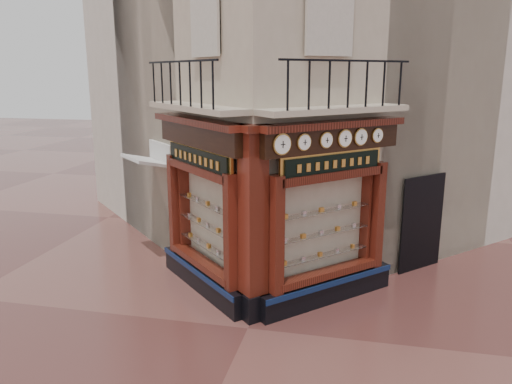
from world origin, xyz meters
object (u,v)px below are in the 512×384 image
(clock_d, at_px, (345,138))
(signboard_left, at_px, (198,159))
(awning, at_px, (150,255))
(signboard_right, at_px, (333,164))
(corner_pilaster, at_px, (253,227))
(clock_b, at_px, (304,142))
(clock_c, at_px, (326,140))
(clock_f, at_px, (377,135))
(clock_a, at_px, (282,144))
(clock_e, at_px, (361,137))

(clock_d, bearing_deg, signboard_left, 136.12)
(awning, xyz_separation_m, signboard_right, (5.03, -1.85, 3.10))
(corner_pilaster, height_order, clock_b, corner_pilaster)
(signboard_left, distance_m, signboard_right, 2.92)
(clock_c, bearing_deg, awning, 111.44)
(clock_c, bearing_deg, clock_f, 0.00)
(corner_pilaster, relative_size, clock_d, 10.64)
(clock_c, height_order, awning, clock_c)
(corner_pilaster, xyz_separation_m, clock_a, (0.56, -0.04, 1.67))
(clock_c, distance_m, signboard_right, 0.61)
(corner_pilaster, xyz_separation_m, awning, (-3.57, 2.86, -1.95))
(corner_pilaster, bearing_deg, clock_f, -8.43)
(clock_b, distance_m, clock_e, 1.50)
(clock_a, bearing_deg, clock_c, 0.00)
(clock_a, relative_size, clock_c, 1.27)
(clock_a, xyz_separation_m, clock_b, (0.37, 0.37, 0.00))
(clock_a, xyz_separation_m, clock_e, (1.43, 1.43, -0.00))
(awning, bearing_deg, signboard_right, -155.17)
(corner_pilaster, bearing_deg, clock_e, -10.12)
(corner_pilaster, distance_m, clock_d, 2.60)
(corner_pilaster, distance_m, signboard_left, 2.12)
(awning, bearing_deg, clock_f, -145.80)
(corner_pilaster, relative_size, clock_a, 9.62)
(signboard_left, bearing_deg, signboard_right, -135.00)
(clock_b, height_order, clock_d, clock_d)
(corner_pilaster, xyz_separation_m, clock_c, (1.33, 0.73, 1.67))
(clock_b, xyz_separation_m, signboard_right, (0.53, 0.68, -0.52))
(clock_e, xyz_separation_m, clock_f, (0.34, 0.34, 0.00))
(clock_d, distance_m, signboard_left, 3.18)
(clock_d, distance_m, awning, 6.62)
(clock_d, bearing_deg, clock_a, -180.00)
(clock_b, relative_size, clock_c, 1.02)
(clock_b, bearing_deg, clock_c, 0.00)
(clock_c, height_order, signboard_right, clock_c)
(signboard_right, bearing_deg, signboard_left, 135.00)
(clock_b, distance_m, clock_f, 1.99)
(clock_a, relative_size, clock_b, 1.23)
(clock_a, bearing_deg, signboard_right, 4.58)
(clock_d, xyz_separation_m, clock_e, (0.31, 0.31, -0.00))
(clock_b, xyz_separation_m, clock_e, (1.06, 1.06, -0.00))
(clock_d, bearing_deg, clock_f, 0.00)
(clock_b, relative_size, signboard_right, 0.17)
(clock_c, relative_size, clock_f, 1.04)
(clock_a, bearing_deg, signboard_left, 107.52)
(clock_b, distance_m, signboard_left, 2.54)
(clock_c, height_order, clock_d, clock_d)
(clock_f, bearing_deg, clock_e, -180.00)
(clock_d, distance_m, clock_f, 0.93)
(corner_pilaster, distance_m, awning, 4.97)
(clock_d, xyz_separation_m, awning, (-5.25, 1.79, -3.62))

